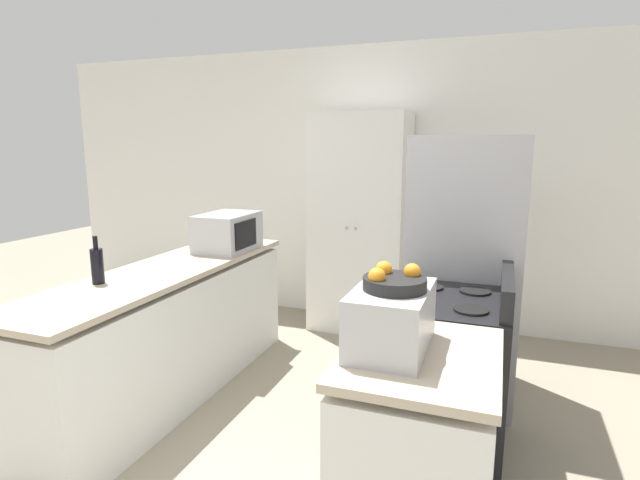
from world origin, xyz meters
TOP-DOWN VIEW (x-y plane):
  - wall_back at (0.00, 3.28)m, footprint 7.00×0.06m
  - counter_left at (-0.91, 1.26)m, footprint 0.60×2.33m
  - counter_right at (0.91, 0.49)m, footprint 0.60×0.77m
  - pantry_cabinet at (-0.05, 2.97)m, footprint 0.85×0.55m
  - stove at (0.93, 1.24)m, footprint 0.66×0.70m
  - refrigerator at (0.96, 2.00)m, footprint 0.73×0.74m
  - microwave at (-0.81, 1.93)m, footprint 0.36×0.51m
  - wine_bottle at (-1.04, 0.83)m, footprint 0.07×0.07m
  - toaster_oven at (0.78, 0.49)m, footprint 0.30×0.46m
  - fruit_bowl at (0.79, 0.48)m, footprint 0.25×0.25m

SIDE VIEW (x-z plane):
  - counter_right at x=0.91m, z-range -0.02..0.88m
  - counter_left at x=-0.91m, z-range -0.02..0.88m
  - stove at x=0.93m, z-range -0.07..0.98m
  - refrigerator at x=0.96m, z-range 0.00..1.75m
  - pantry_cabinet at x=-0.05m, z-range 0.00..1.97m
  - wine_bottle at x=-1.04m, z-range 0.86..1.15m
  - toaster_oven at x=0.78m, z-range 0.89..1.14m
  - microwave at x=-0.81m, z-range 0.89..1.18m
  - fruit_bowl at x=0.79m, z-range 1.13..1.22m
  - wall_back at x=0.00m, z-range 0.00..2.60m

